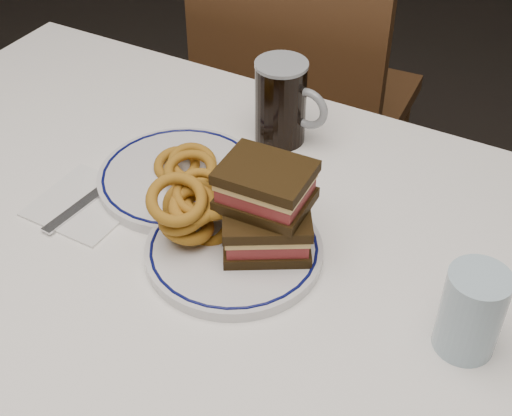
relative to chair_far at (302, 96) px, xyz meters
The scene contains 11 objects.
dining_table 0.78m from the chair_far, 77.03° to the right, with size 1.27×0.87×0.75m.
chair_far is the anchor object (origin of this frame).
main_plate 0.82m from the chair_far, 71.33° to the right, with size 0.24×0.24×0.02m.
reuben_sandwich 0.83m from the chair_far, 68.30° to the right, with size 0.15×0.14×0.12m.
onion_rings_main 0.82m from the chair_far, 75.75° to the right, with size 0.12×0.13×0.11m.
ketchup_ramekin 0.76m from the chair_far, 69.41° to the right, with size 0.05×0.05×0.03m.
beer_mug 0.58m from the chair_far, 68.90° to the right, with size 0.13×0.09×0.14m.
water_glass 0.98m from the chair_far, 52.60° to the right, with size 0.07×0.07×0.12m, color #9FBCCD.
far_plate 0.69m from the chair_far, 81.34° to the right, with size 0.25×0.25×0.02m.
onion_rings_far 0.70m from the chair_far, 80.30° to the right, with size 0.12×0.10×0.05m.
napkin_fork 0.79m from the chair_far, 89.58° to the right, with size 0.14×0.19×0.01m.
Camera 1 is at (0.45, -0.60, 1.43)m, focal length 50.00 mm.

